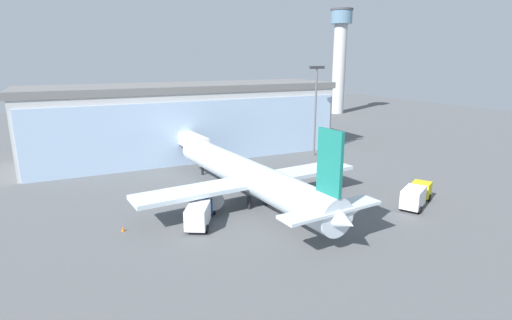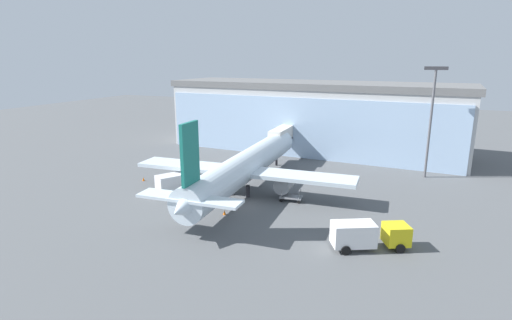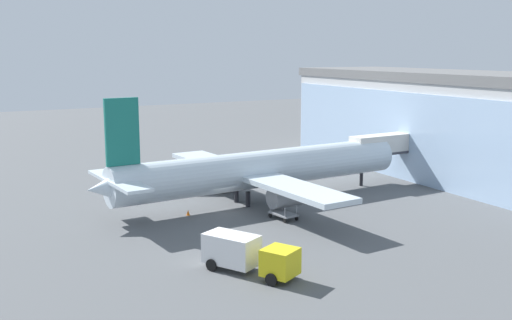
# 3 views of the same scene
# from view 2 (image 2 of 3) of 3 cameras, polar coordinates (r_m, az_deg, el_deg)

# --- Properties ---
(ground) EXTENTS (240.00, 240.00, 0.00)m
(ground) POSITION_cam_2_polar(r_m,az_deg,el_deg) (50.11, -2.18, -6.40)
(ground) COLOR #545659
(terminal_building) EXTENTS (57.71, 18.36, 13.37)m
(terminal_building) POSITION_cam_2_polar(r_m,az_deg,el_deg) (79.83, 8.23, 6.20)
(terminal_building) COLOR #B9B9B9
(terminal_building) RESTS_ON ground
(jet_bridge) EXTENTS (2.64, 11.77, 5.93)m
(jet_bridge) POSITION_cam_2_polar(r_m,az_deg,el_deg) (71.93, 4.06, 3.70)
(jet_bridge) COLOR silver
(jet_bridge) RESTS_ON ground
(apron_light_mast) EXTENTS (3.20, 0.40, 16.62)m
(apron_light_mast) POSITION_cam_2_polar(r_m,az_deg,el_deg) (64.80, 23.78, 6.26)
(apron_light_mast) COLOR #59595E
(apron_light_mast) RESTS_ON ground
(airplane) EXTENTS (30.25, 37.68, 11.75)m
(airplane) POSITION_cam_2_polar(r_m,az_deg,el_deg) (54.06, -1.55, -0.94)
(airplane) COLOR silver
(airplane) RESTS_ON ground
(catering_truck) EXTENTS (5.67, 7.38, 2.65)m
(catering_truck) POSITION_cam_2_polar(r_m,az_deg,el_deg) (55.36, -10.63, -3.02)
(catering_truck) COLOR #2659A5
(catering_truck) RESTS_ON ground
(fuel_truck) EXTENTS (7.50, 5.28, 2.65)m
(fuel_truck) POSITION_cam_2_polar(r_m,az_deg,el_deg) (40.01, 15.61, -10.20)
(fuel_truck) COLOR yellow
(fuel_truck) RESTS_ON ground
(baggage_cart) EXTENTS (2.98, 1.94, 1.50)m
(baggage_cart) POSITION_cam_2_polar(r_m,az_deg,el_deg) (51.43, 5.03, -5.31)
(baggage_cart) COLOR gray
(baggage_cart) RESTS_ON ground
(safety_cone_nose) EXTENTS (0.36, 0.36, 0.55)m
(safety_cone_nose) POSITION_cam_2_polar(r_m,az_deg,el_deg) (47.10, -4.53, -7.47)
(safety_cone_nose) COLOR orange
(safety_cone_nose) RESTS_ON ground
(safety_cone_wingtip) EXTENTS (0.36, 0.36, 0.55)m
(safety_cone_wingtip) POSITION_cam_2_polar(r_m,az_deg,el_deg) (61.86, -15.78, -2.64)
(safety_cone_wingtip) COLOR orange
(safety_cone_wingtip) RESTS_ON ground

